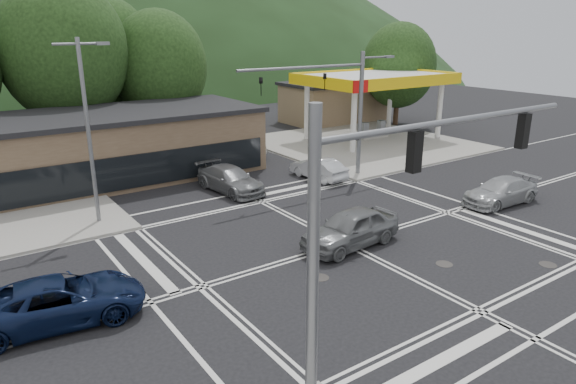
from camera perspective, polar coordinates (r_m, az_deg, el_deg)
ground at (r=23.68m, az=6.33°, el=-5.71°), size 120.00×120.00×0.00m
sidewalk_ne at (r=43.93m, az=8.36°, el=5.37°), size 16.00×16.00×0.15m
gas_station_canopy at (r=45.23m, az=9.67°, el=12.04°), size 12.32×8.34×5.75m
convenience_store at (r=54.25m, az=5.11°, el=9.81°), size 10.00×6.00×3.80m
commercial_row at (r=34.65m, az=-23.29°, el=4.02°), size 24.00×8.00×4.00m
hill_north at (r=107.62m, az=-27.46°, el=10.87°), size 252.00×126.00×140.00m
tree_n_b at (r=41.14m, az=-23.68°, el=14.14°), size 9.00×9.00×12.98m
tree_n_c at (r=43.19m, az=-14.15°, el=13.44°), size 7.60×7.60×10.87m
tree_n_e at (r=46.01m, az=-19.66°, el=14.01°), size 8.40×8.40×11.98m
tree_ne at (r=52.95m, az=12.23°, el=13.58°), size 7.20×7.20×9.99m
streetlight_nw at (r=26.30m, az=-21.27°, el=7.08°), size 2.50×0.25×9.00m
signal_mast_ne at (r=32.76m, az=6.45°, el=10.11°), size 11.65×0.30×8.00m
signal_mast_sw at (r=12.16m, az=9.62°, el=-3.12°), size 9.14×0.28×8.00m
car_blue_west at (r=18.98m, az=-24.09°, el=-10.95°), size 5.85×3.30×1.54m
car_grey_center at (r=23.17m, az=6.97°, el=-4.01°), size 5.11×2.42×1.69m
car_silver_east at (r=30.90m, az=22.55°, el=0.07°), size 4.96×2.22×1.41m
car_queue_a at (r=33.32m, az=3.41°, el=2.63°), size 1.81×4.30×1.38m
car_queue_b at (r=40.06m, az=-5.01°, el=5.39°), size 2.25×4.95×1.65m
car_northbound at (r=30.86m, az=-6.44°, el=1.41°), size 2.64×5.34×1.49m
pedestrian at (r=37.22m, az=14.03°, el=4.42°), size 0.79×0.61×1.93m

